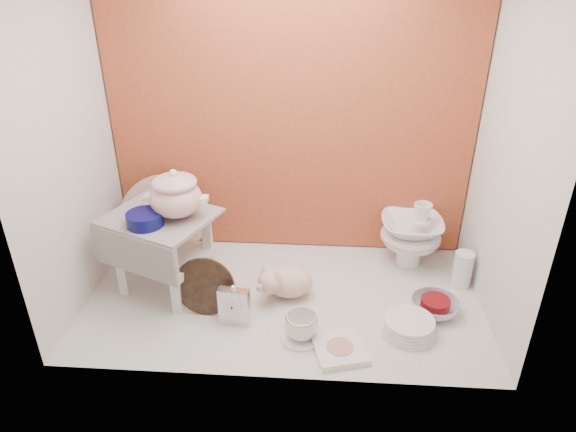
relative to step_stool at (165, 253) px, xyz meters
The scene contains 17 objects.
ground 0.59m from the step_stool, ahead, with size 1.80×1.80×0.00m, color silver.
niche_shell 0.93m from the step_stool, 13.94° to the left, with size 1.86×1.03×1.53m.
step_stool is the anchor object (origin of this frame).
soup_tureen 0.32m from the step_stool, ahead, with size 0.27×0.27×0.23m, color white, non-canonical shape.
cobalt_bowl 0.24m from the step_stool, 110.28° to the right, with size 0.16×0.16×0.06m, color #0A0D4F.
floral_platter 0.32m from the step_stool, 105.64° to the left, with size 0.44×0.10×0.43m, color silver, non-canonical shape.
blue_white_vase 0.36m from the step_stool, 108.72° to the left, with size 0.22×0.22×0.23m, color white.
lacquer_tray 0.28m from the step_stool, 37.65° to the right, with size 0.27×0.06×0.27m, color black, non-canonical shape.
mantel_clock 0.44m from the step_stool, 33.36° to the right, with size 0.13×0.05×0.19m, color silver.
plush_pig 0.59m from the step_stool, ahead, with size 0.28×0.19×0.17m, color #D3AA95.
teacup_saucer 0.74m from the step_stool, 26.09° to the right, with size 0.17×0.17×0.01m, color white.
gold_rim_teacup 0.73m from the step_stool, 26.09° to the right, with size 0.14×0.14×0.11m, color white.
lattice_dish 0.91m from the step_stool, 25.71° to the right, with size 0.20×0.20×0.03m, color white.
dinner_plate_stack 1.14m from the step_stool, 13.05° to the right, with size 0.23×0.23×0.07m, color white.
crystal_bowl 1.25m from the step_stool, ahead, with size 0.21×0.21×0.07m, color silver.
clear_glass_vase 1.40m from the step_stool, ahead, with size 0.09×0.09×0.18m, color silver.
porcelain_tower 1.20m from the step_stool, 14.22° to the left, with size 0.30×0.30×0.35m, color white, non-canonical shape.
Camera 1 is at (0.16, -1.94, 1.46)m, focal length 32.20 mm.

